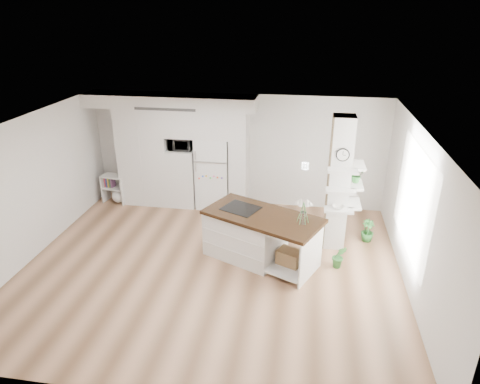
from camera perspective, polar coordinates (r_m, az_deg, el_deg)
The scene contains 14 objects.
floor at distance 8.21m, azimuth -3.84°, elevation -9.92°, with size 7.00×6.00×0.01m, color tan.
room at distance 7.36m, azimuth -4.23°, elevation 2.23°, with size 7.04×6.04×2.72m.
cabinet_wall at distance 10.28m, azimuth -8.73°, elevation 6.18°, with size 4.00×0.71×2.70m.
refrigerator at distance 10.26m, azimuth -3.56°, elevation 2.65°, with size 0.78×0.69×1.75m.
column at distance 8.45m, azimuth 13.59°, elevation 0.81°, with size 0.69×0.90×2.70m.
window at distance 7.82m, azimuth 22.11°, elevation -1.03°, with size 2.40×2.40×0.00m, color white.
pendant_light at distance 7.23m, azimuth 9.26°, elevation 3.82°, with size 0.12×0.12×0.10m, color white.
kitchen_island at distance 8.26m, azimuth 1.48°, elevation -5.55°, with size 2.40×1.84×1.55m.
bookshelf at distance 11.08m, azimuth -16.16°, elevation 0.19°, with size 0.64×0.43×0.71m.
floor_plant_a at distance 8.27m, azimuth 13.08°, elevation -8.37°, with size 0.26×0.21×0.47m, color #2F7630.
floor_plant_b at distance 9.31m, azimuth 16.64°, elevation -4.97°, with size 0.26×0.26×0.47m, color #2F7630.
microwave at distance 10.17m, azimuth -7.88°, elevation 6.42°, with size 0.54×0.37×0.30m, color #2D2D2D.
shelf_plant at distance 8.57m, azimuth 15.31°, elevation 2.20°, with size 0.27×0.23×0.30m, color #2F7630.
decor_bowl at distance 8.37m, azimuth 12.93°, elevation -1.97°, with size 0.22×0.22×0.05m, color white.
Camera 1 is at (1.62, -6.67, 4.51)m, focal length 32.00 mm.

